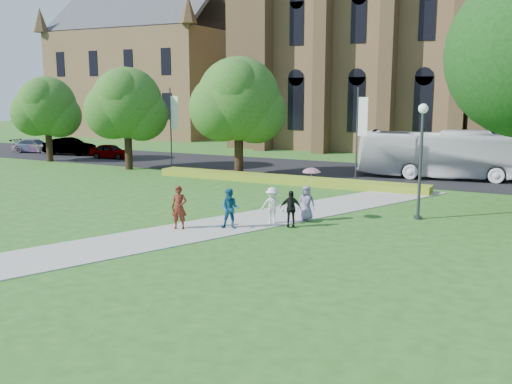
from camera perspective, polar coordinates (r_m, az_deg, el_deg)
The scene contains 21 objects.
ground at distance 23.80m, azimuth -5.25°, elevation -4.06°, with size 160.00×160.00×0.00m, color #275C1B.
road at distance 41.86m, azimuth 9.13°, elevation 2.04°, with size 160.00×10.00×0.02m, color black.
footpath at distance 24.62m, azimuth -4.04°, elevation -3.51°, with size 3.20×30.00×0.04m, color #B2B2A8.
flower_hedge at distance 36.18m, azimuth 2.93°, elevation 1.24°, with size 18.00×1.40×0.45m, color gold.
building_west at distance 77.05m, azimuth -10.87°, elevation 12.50°, with size 22.00×14.00×18.30m.
streetlamp at distance 26.68m, azimuth 16.20°, elevation 4.31°, with size 0.44×0.44×5.24m.
street_tree_0 at distance 43.21m, azimuth -12.81°, elevation 8.65°, with size 5.20×5.20×7.50m.
street_tree_1 at distance 38.65m, azimuth -1.76°, elevation 9.26°, with size 5.60×5.60×8.05m.
street_tree_2 at distance 50.04m, azimuth -20.20°, elevation 8.06°, with size 4.80×4.80×6.95m.
banner_pole_0 at distance 36.34m, azimuth 10.24°, elevation 6.15°, with size 0.70×0.10×6.00m.
banner_pole_1 at distance 42.37m, azimuth -8.40°, elevation 6.75°, with size 0.70×0.10×6.00m.
tour_coach at distance 39.89m, azimuth 18.54°, elevation 3.58°, with size 2.69×11.48×3.20m, color silver.
car_0 at distance 50.72m, azimuth -14.32°, elevation 3.98°, with size 1.47×3.67×1.25m, color gray.
car_1 at distance 54.52m, azimuth -18.13°, elevation 4.36°, with size 1.63×4.67×1.54m, color gray.
car_2 at distance 57.84m, azimuth -21.25°, elevation 4.34°, with size 1.76×4.32×1.25m, color gray.
pedestrian_0 at distance 24.22m, azimuth -7.70°, elevation -1.54°, with size 0.67×0.44×1.83m, color #562013.
pedestrian_1 at distance 24.09m, azimuth -2.60°, elevation -1.67°, with size 0.83×0.65×1.71m, color navy.
pedestrian_2 at distance 24.96m, azimuth 1.63°, elevation -1.36°, with size 1.04×0.60×1.61m, color silver.
pedestrian_3 at distance 24.46m, azimuth 3.48°, elevation -1.66°, with size 0.92×0.38×1.57m, color black.
pedestrian_4 at distance 25.72m, azimuth 5.06°, elevation -1.10°, with size 0.77×0.50×1.57m, color slate.
parasol at distance 25.55m, azimuth 5.56°, elevation 1.43°, with size 0.83×0.83×0.73m, color #D999B1.
Camera 1 is at (12.07, -19.66, 5.83)m, focal length 40.00 mm.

